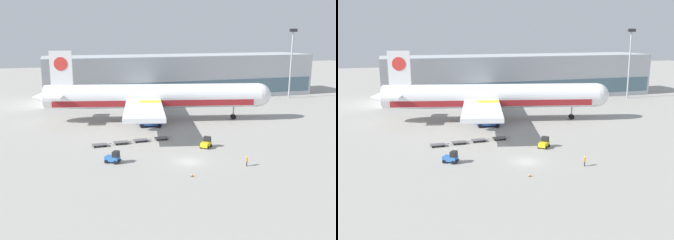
% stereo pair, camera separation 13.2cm
% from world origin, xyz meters
% --- Properties ---
extents(ground_plane, '(400.00, 400.00, 0.00)m').
position_xyz_m(ground_plane, '(0.00, 0.00, 0.00)').
color(ground_plane, '#9E9B93').
extents(terminal_building, '(90.00, 18.20, 14.00)m').
position_xyz_m(terminal_building, '(21.60, 64.08, 6.99)').
color(terminal_building, '#B2B7BC').
rests_on(terminal_building, ground_plane).
extents(light_mast, '(2.80, 0.50, 22.53)m').
position_xyz_m(light_mast, '(54.47, 50.29, 13.09)').
color(light_mast, '#9EA0A5').
rests_on(light_mast, ground_plane).
extents(airplane_main, '(57.16, 48.54, 17.00)m').
position_xyz_m(airplane_main, '(1.95, 31.60, 5.84)').
color(airplane_main, white).
rests_on(airplane_main, ground_plane).
extents(scissor_lift_loader, '(5.76, 4.39, 5.87)m').
position_xyz_m(scissor_lift_loader, '(0.24, 25.73, 2.20)').
color(scissor_lift_loader, '#284C99').
rests_on(scissor_lift_loader, ground_plane).
extents(baggage_tug_foreground, '(2.72, 2.75, 2.00)m').
position_xyz_m(baggage_tug_foreground, '(5.97, 6.62, 0.88)').
color(baggage_tug_foreground, yellow).
rests_on(baggage_tug_foreground, ground_plane).
extents(baggage_tug_mid, '(2.81, 2.60, 2.00)m').
position_xyz_m(baggage_tug_mid, '(-12.04, 3.35, 0.88)').
color(baggage_tug_mid, '#2D66B7').
rests_on(baggage_tug_mid, ground_plane).
extents(baggage_dolly_lead, '(3.71, 1.53, 0.48)m').
position_xyz_m(baggage_dolly_lead, '(-13.03, 13.12, 0.39)').
color(baggage_dolly_lead, '#56565B').
rests_on(baggage_dolly_lead, ground_plane).
extents(baggage_dolly_second, '(3.71, 1.53, 0.48)m').
position_xyz_m(baggage_dolly_second, '(-8.87, 13.60, 0.39)').
color(baggage_dolly_second, '#56565B').
rests_on(baggage_dolly_second, ground_plane).
extents(baggage_dolly_third, '(3.71, 1.53, 0.48)m').
position_xyz_m(baggage_dolly_third, '(-4.89, 14.01, 0.39)').
color(baggage_dolly_third, '#56565B').
rests_on(baggage_dolly_third, ground_plane).
extents(baggage_dolly_trail, '(3.71, 1.53, 0.48)m').
position_xyz_m(baggage_dolly_trail, '(-0.60, 14.17, 0.39)').
color(baggage_dolly_trail, '#56565B').
rests_on(baggage_dolly_trail, ground_plane).
extents(ground_crew_near, '(0.35, 0.53, 1.69)m').
position_xyz_m(ground_crew_near, '(8.18, -4.73, 0.98)').
color(ground_crew_near, black).
rests_on(ground_crew_near, ground_plane).
extents(traffic_cone_near, '(0.40, 0.40, 0.56)m').
position_xyz_m(traffic_cone_near, '(-1.88, -6.33, 0.27)').
color(traffic_cone_near, black).
rests_on(traffic_cone_near, ground_plane).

